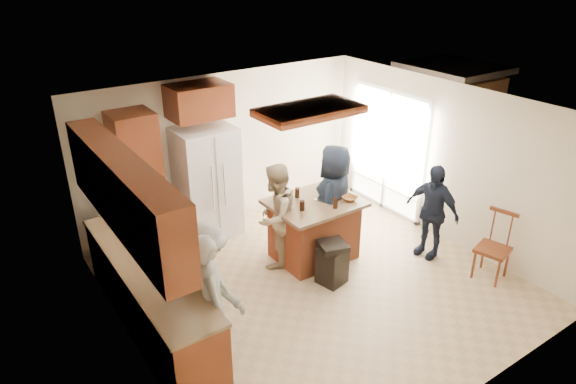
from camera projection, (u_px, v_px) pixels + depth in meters
room_shell at (440, 135)px, 10.27m from camera, size 8.00×5.20×5.00m
person_front_left at (211, 301)px, 5.49m from camera, size 0.56×0.68×1.64m
person_behind_left at (276, 216)px, 7.31m from camera, size 0.89×0.76×1.57m
person_behind_right at (334, 199)px, 7.67m from camera, size 0.99×0.89×1.69m
person_side_right at (432, 211)px, 7.57m from camera, size 0.58×0.92×1.47m
person_counter at (207, 282)px, 5.91m from camera, size 0.81×1.08×1.51m
left_cabinetry at (141, 263)px, 5.92m from camera, size 0.64×3.00×2.30m
back_wall_units at (155, 163)px, 7.55m from camera, size 1.80×0.60×2.45m
refrigerator at (207, 183)px, 8.09m from camera, size 0.90×0.76×1.80m
kitchen_island at (314, 229)px, 7.61m from camera, size 1.28×1.03×0.93m
island_items at (331, 197)px, 7.45m from camera, size 0.92×0.67×0.15m
trash_bin at (332, 263)px, 7.07m from camera, size 0.44×0.44×0.63m
spindle_chair at (493, 249)px, 7.14m from camera, size 0.51×0.51×0.99m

